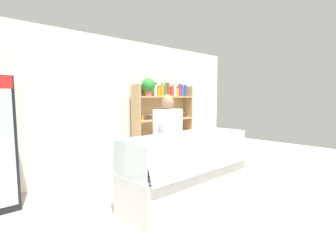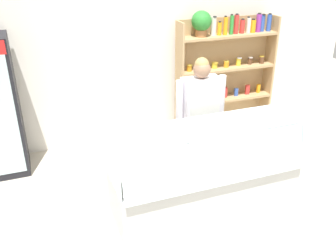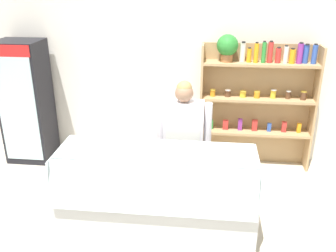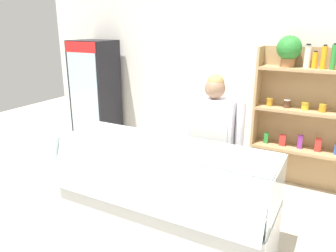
{
  "view_description": "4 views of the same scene",
  "coord_description": "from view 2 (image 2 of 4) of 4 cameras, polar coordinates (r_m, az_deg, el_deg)",
  "views": [
    {
      "loc": [
        -2.93,
        -2.47,
        1.54
      ],
      "look_at": [
        -0.14,
        0.42,
        1.1
      ],
      "focal_mm": 28.0,
      "sensor_mm": 36.0,
      "label": 1
    },
    {
      "loc": [
        -1.75,
        -3.16,
        2.74
      ],
      "look_at": [
        -0.39,
        0.47,
        0.89
      ],
      "focal_mm": 40.0,
      "sensor_mm": 36.0,
      "label": 2
    },
    {
      "loc": [
        0.39,
        -3.33,
        2.71
      ],
      "look_at": [
        -0.05,
        0.54,
        1.1
      ],
      "focal_mm": 40.0,
      "sensor_mm": 36.0,
      "label": 3
    },
    {
      "loc": [
        1.24,
        -2.39,
        2.07
      ],
      "look_at": [
        -0.4,
        0.65,
        0.98
      ],
      "focal_mm": 35.0,
      "sensor_mm": 36.0,
      "label": 4
    }
  ],
  "objects": [
    {
      "name": "shop_clerk",
      "position": [
        4.63,
        4.98,
        2.55
      ],
      "size": [
        0.65,
        0.25,
        1.58
      ],
      "color": "#2D2D38",
      "rests_on": "ground"
    },
    {
      "name": "back_wall",
      "position": [
        5.71,
        -2.07,
        11.49
      ],
      "size": [
        6.8,
        0.1,
        2.7
      ],
      "primitive_type": "cube",
      "color": "white",
      "rests_on": "ground"
    },
    {
      "name": "ground_plane",
      "position": [
        4.53,
        6.89,
        -11.84
      ],
      "size": [
        12.0,
        12.0,
        0.0
      ],
      "primitive_type": "plane",
      "color": "beige"
    },
    {
      "name": "shelving_unit",
      "position": [
        5.93,
        8.31,
        9.55
      ],
      "size": [
        1.6,
        0.29,
        1.93
      ],
      "color": "tan",
      "rests_on": "ground"
    },
    {
      "name": "deli_display_case",
      "position": [
        4.33,
        5.37,
        -8.65
      ],
      "size": [
        2.07,
        0.77,
        1.01
      ],
      "color": "silver",
      "rests_on": "ground"
    }
  ]
}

